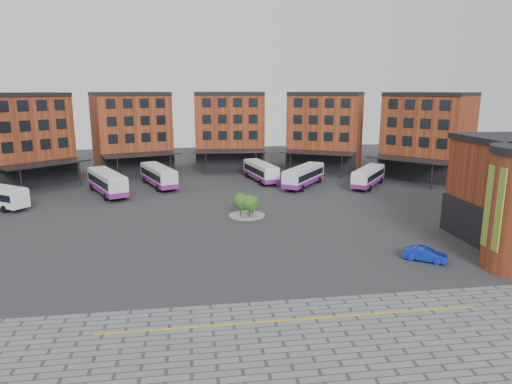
{
  "coord_description": "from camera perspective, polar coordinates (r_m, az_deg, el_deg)",
  "views": [
    {
      "loc": [
        -4.67,
        -41.26,
        15.16
      ],
      "look_at": [
        2.46,
        7.42,
        4.0
      ],
      "focal_mm": 32.0,
      "sensor_mm": 36.0,
      "label": 1
    }
  ],
  "objects": [
    {
      "name": "tree_island",
      "position": [
        54.92,
        -1.08,
        -1.49
      ],
      "size": [
        4.4,
        4.4,
        3.05
      ],
      "color": "gray",
      "rests_on": "ground"
    },
    {
      "name": "bus_f",
      "position": [
        74.38,
        13.88,
        1.92
      ],
      "size": [
        8.44,
        9.98,
        3.01
      ],
      "rotation": [
        0.0,
        0.0,
        -0.65
      ],
      "color": "white",
      "rests_on": "ground"
    },
    {
      "name": "bus_d",
      "position": [
        76.42,
        0.57,
        2.61
      ],
      "size": [
        4.56,
        11.24,
        3.09
      ],
      "rotation": [
        0.0,
        0.0,
        0.19
      ],
      "color": "white",
      "rests_on": "ground"
    },
    {
      "name": "main_building",
      "position": [
        79.9,
        -8.43,
        6.95
      ],
      "size": [
        94.14,
        42.48,
        14.6
      ],
      "color": "brown",
      "rests_on": "ground"
    },
    {
      "name": "yellow_line",
      "position": [
        31.88,
        4.95,
        -15.6
      ],
      "size": [
        26.0,
        0.15,
        0.02
      ],
      "primitive_type": "cube",
      "color": "gold",
      "rests_on": "paving_zone"
    },
    {
      "name": "bus_b",
      "position": [
        70.08,
        -18.12,
        1.17
      ],
      "size": [
        7.46,
        11.97,
        3.36
      ],
      "rotation": [
        0.0,
        0.0,
        0.43
      ],
      "color": "silver",
      "rests_on": "ground"
    },
    {
      "name": "bus_e",
      "position": [
        72.55,
        6.0,
        2.04
      ],
      "size": [
        8.81,
        10.64,
        3.19
      ],
      "rotation": [
        0.0,
        0.0,
        -0.64
      ],
      "color": "silver",
      "rests_on": "ground"
    },
    {
      "name": "ground",
      "position": [
        44.2,
        -1.78,
        -7.28
      ],
      "size": [
        160.0,
        160.0,
        0.0
      ],
      "primitive_type": "plane",
      "color": "#28282B",
      "rests_on": "ground"
    },
    {
      "name": "bus_c",
      "position": [
        73.76,
        -12.1,
        2.02
      ],
      "size": [
        6.46,
        11.68,
        3.23
      ],
      "rotation": [
        0.0,
        0.0,
        0.35
      ],
      "color": "silver",
      "rests_on": "ground"
    },
    {
      "name": "blue_car",
      "position": [
        44.1,
        20.36,
        -7.31
      ],
      "size": [
        3.83,
        3.23,
        1.24
      ],
      "primitive_type": "imported",
      "rotation": [
        0.0,
        0.0,
        0.96
      ],
      "color": "#0D25B1",
      "rests_on": "ground"
    }
  ]
}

